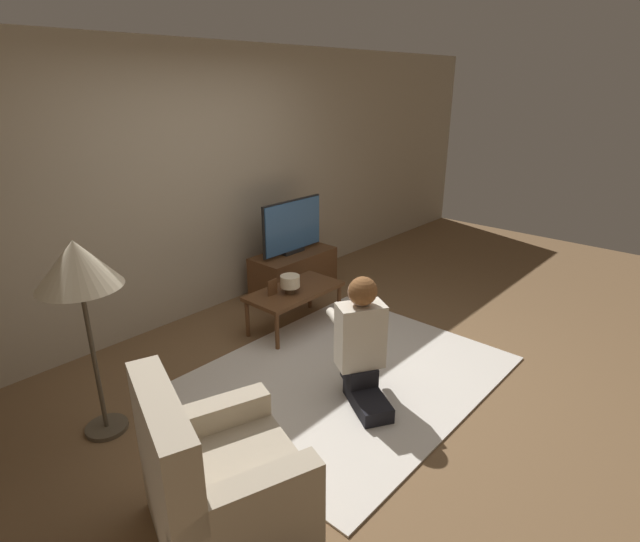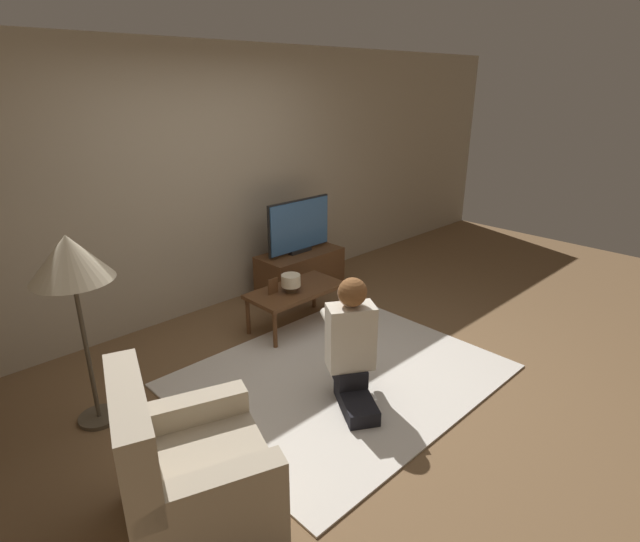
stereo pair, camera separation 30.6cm
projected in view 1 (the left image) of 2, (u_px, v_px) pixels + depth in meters
The scene contains 11 objects.
ground_plane at pixel (347, 375), 4.06m from camera, with size 10.00×10.00×0.00m, color brown.
wall_back at pixel (193, 185), 4.79m from camera, with size 10.00×0.06×2.60m.
rug at pixel (347, 374), 4.05m from camera, with size 2.41×1.95×0.02m.
tv_stand at pixel (294, 273), 5.54m from camera, with size 0.95×0.47×0.48m.
tv at pixel (292, 227), 5.35m from camera, with size 0.84×0.08×0.59m.
coffee_table at pixel (295, 294), 4.73m from camera, with size 0.93×0.48×0.40m.
floor_lamp at pixel (78, 270), 3.01m from camera, with size 0.51×0.51×1.36m.
armchair at pixel (220, 487), 2.54m from camera, with size 0.93×0.97×0.93m.
person_kneeling at pixel (361, 339), 3.61m from camera, with size 0.63×0.82×0.96m.
picture_frame at pixel (272, 287), 4.57m from camera, with size 0.11×0.01×0.15m.
table_lamp at pixel (290, 282), 4.61m from camera, with size 0.18×0.18×0.17m.
Camera 1 is at (-2.75, -2.16, 2.24)m, focal length 28.00 mm.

